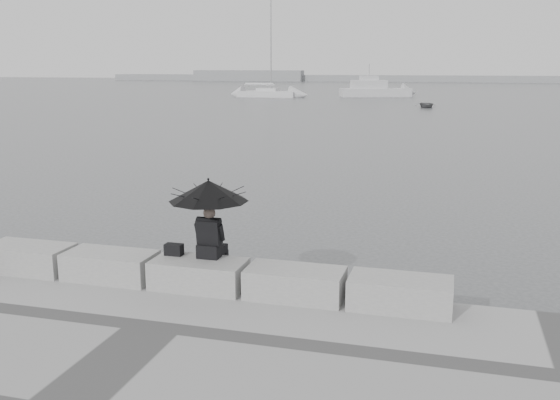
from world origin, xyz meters
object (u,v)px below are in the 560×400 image
(seated_person, at_px, (209,198))
(sailboat_left, at_px, (268,93))
(dinghy, at_px, (426,105))
(motor_cruiser, at_px, (375,90))

(seated_person, height_order, sailboat_left, sailboat_left)
(sailboat_left, bearing_deg, dinghy, -32.73)
(motor_cruiser, bearing_deg, dinghy, -89.59)
(seated_person, relative_size, dinghy, 0.44)
(seated_person, bearing_deg, dinghy, 88.53)
(seated_person, relative_size, sailboat_left, 0.11)
(sailboat_left, xyz_separation_m, motor_cruiser, (13.81, 5.25, 0.37))
(motor_cruiser, xyz_separation_m, dinghy, (7.77, -20.77, -0.62))
(sailboat_left, distance_m, motor_cruiser, 14.77)
(sailboat_left, bearing_deg, motor_cruiser, 23.83)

